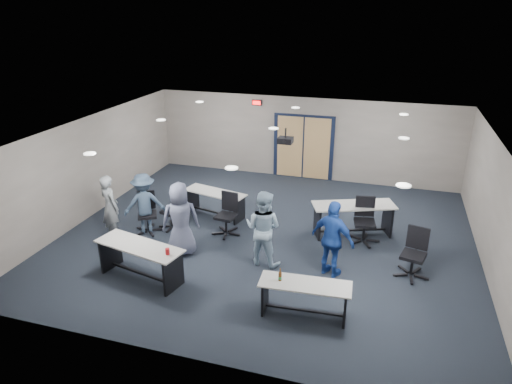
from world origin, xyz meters
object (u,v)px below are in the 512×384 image
(table_front_right, at_px, (304,293))
(person_plaid, at_px, (181,219))
(chair_loose_left, at_px, (147,213))
(table_back_left, at_px, (215,200))
(chair_back_b, at_px, (226,215))
(person_navy, at_px, (333,239))
(table_front_left, at_px, (140,256))
(table_back_right, at_px, (353,214))
(chair_loose_right, at_px, (414,254))
(person_back, at_px, (144,204))
(chair_back_d, at_px, (365,221))
(person_gray, at_px, (110,207))
(person_lightblue, at_px, (263,228))
(chair_back_a, at_px, (171,210))

(table_front_right, xyz_separation_m, person_plaid, (-3.18, 1.45, 0.41))
(chair_loose_left, bearing_deg, table_back_left, 19.15)
(chair_back_b, height_order, chair_loose_left, chair_back_b)
(table_back_left, relative_size, person_navy, 1.07)
(table_front_left, bearing_deg, table_back_right, 51.83)
(table_back_left, distance_m, chair_loose_right, 5.40)
(chair_loose_left, relative_size, person_back, 0.66)
(person_plaid, bearing_deg, table_front_right, 128.39)
(table_back_right, height_order, person_back, person_back)
(table_front_left, relative_size, chair_back_d, 1.83)
(person_gray, xyz_separation_m, person_lightblue, (3.91, -0.06, 0.04))
(chair_loose_left, bearing_deg, person_back, 169.35)
(table_front_right, relative_size, person_gray, 1.03)
(person_navy, xyz_separation_m, person_back, (-4.81, 0.64, -0.06))
(person_plaid, distance_m, person_lightblue, 1.93)
(table_front_left, relative_size, person_navy, 1.20)
(table_front_left, relative_size, chair_back_b, 1.91)
(person_gray, distance_m, person_navy, 5.45)
(person_navy, height_order, person_back, person_navy)
(chair_loose_right, bearing_deg, chair_back_a, -171.84)
(table_front_right, xyz_separation_m, table_back_left, (-3.19, 3.60, 0.01))
(person_navy, bearing_deg, chair_back_b, 2.30)
(chair_loose_right, xyz_separation_m, person_plaid, (-5.13, -0.51, 0.34))
(table_back_right, bearing_deg, person_navy, -118.33)
(chair_back_b, distance_m, chair_loose_right, 4.53)
(chair_back_b, bearing_deg, chair_back_a, -169.39)
(chair_back_b, bearing_deg, table_back_left, 133.03)
(table_front_right, relative_size, chair_loose_right, 1.58)
(table_back_left, xyz_separation_m, person_gray, (-1.97, -1.95, 0.35))
(chair_loose_left, height_order, person_plaid, person_plaid)
(table_back_left, xyz_separation_m, chair_back_a, (-0.81, -1.02, 0.02))
(person_back, bearing_deg, person_lightblue, 136.59)
(table_back_right, distance_m, person_gray, 6.01)
(table_back_left, relative_size, person_back, 1.15)
(chair_back_a, height_order, chair_back_b, chair_back_b)
(chair_back_b, xyz_separation_m, chair_loose_right, (4.48, -0.69, 0.01))
(table_front_left, distance_m, table_back_right, 5.27)
(person_lightblue, bearing_deg, chair_loose_left, -1.50)
(table_back_right, relative_size, chair_back_d, 1.91)
(chair_loose_left, bearing_deg, chair_back_b, -15.12)
(table_front_right, bearing_deg, person_lightblue, 124.42)
(chair_back_a, distance_m, chair_back_b, 1.48)
(table_front_right, xyz_separation_m, chair_back_d, (0.85, 3.24, 0.09))
(table_front_left, distance_m, chair_loose_right, 5.76)
(chair_back_a, bearing_deg, chair_loose_right, 11.45)
(table_front_left, relative_size, person_back, 1.29)
(table_back_right, height_order, chair_back_b, chair_back_b)
(table_front_left, bearing_deg, person_plaid, 86.05)
(person_gray, bearing_deg, chair_back_a, -113.34)
(chair_back_d, bearing_deg, chair_loose_left, -178.93)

